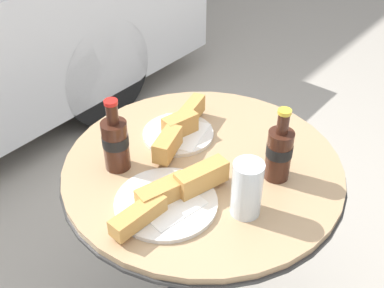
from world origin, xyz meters
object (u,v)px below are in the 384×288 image
object	(u,v)px
bistro_table	(202,203)
drinking_glass	(247,191)
lunch_plate_near	(179,130)
cola_bottle_left	(279,152)
cola_bottle_right	(116,142)
lunch_plate_far	(170,197)

from	to	relation	value
bistro_table	drinking_glass	bearing A→B (deg)	-112.08
drinking_glass	lunch_plate_near	xyz separation A→B (m)	(0.13, 0.32, -0.04)
cola_bottle_left	lunch_plate_near	world-z (taller)	cola_bottle_left
cola_bottle_right	drinking_glass	size ratio (longest dim) A/B	1.41
lunch_plate_near	bistro_table	bearing A→B (deg)	-111.53
cola_bottle_left	cola_bottle_right	world-z (taller)	cola_bottle_right
bistro_table	lunch_plate_far	xyz separation A→B (m)	(-0.18, -0.03, 0.17)
cola_bottle_right	drinking_glass	xyz separation A→B (m)	(0.08, -0.37, -0.01)
cola_bottle_right	lunch_plate_far	bearing A→B (deg)	-95.93
cola_bottle_left	cola_bottle_right	distance (m)	0.43
bistro_table	lunch_plate_near	world-z (taller)	lunch_plate_near
cola_bottle_left	lunch_plate_far	world-z (taller)	cola_bottle_left
cola_bottle_left	lunch_plate_far	xyz separation A→B (m)	(-0.26, 0.15, -0.06)
cola_bottle_right	lunch_plate_near	world-z (taller)	cola_bottle_right
bistro_table	lunch_plate_near	xyz separation A→B (m)	(0.05, 0.13, 0.18)
bistro_table	cola_bottle_right	distance (m)	0.33
drinking_glass	cola_bottle_left	bearing A→B (deg)	3.64
cola_bottle_left	cola_bottle_right	xyz separation A→B (m)	(-0.24, 0.35, 0.00)
drinking_glass	lunch_plate_far	size ratio (longest dim) A/B	0.44
cola_bottle_right	lunch_plate_near	xyz separation A→B (m)	(0.21, -0.04, -0.05)
lunch_plate_near	lunch_plate_far	xyz separation A→B (m)	(-0.23, -0.16, -0.00)
cola_bottle_left	lunch_plate_far	distance (m)	0.30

